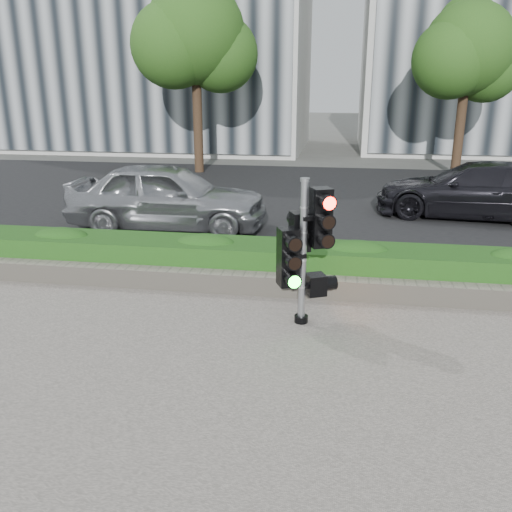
% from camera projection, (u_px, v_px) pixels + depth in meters
% --- Properties ---
extents(ground, '(120.00, 120.00, 0.00)m').
position_uv_depth(ground, '(247.00, 347.00, 7.40)').
color(ground, '#51514C').
rests_on(ground, ground).
extents(sidewalk, '(16.00, 11.00, 0.03)m').
position_uv_depth(sidewalk, '(200.00, 468.00, 5.04)').
color(sidewalk, '#9E9389').
rests_on(sidewalk, ground).
extents(road, '(60.00, 13.00, 0.02)m').
position_uv_depth(road, '(303.00, 198.00, 16.79)').
color(road, black).
rests_on(road, ground).
extents(curb, '(60.00, 0.25, 0.12)m').
position_uv_depth(curb, '(275.00, 268.00, 10.34)').
color(curb, gray).
rests_on(curb, ground).
extents(stone_wall, '(12.00, 0.32, 0.34)m').
position_uv_depth(stone_wall, '(266.00, 284.00, 9.12)').
color(stone_wall, gray).
rests_on(stone_wall, sidewalk).
extents(hedge, '(12.00, 1.00, 0.68)m').
position_uv_depth(hedge, '(271.00, 262.00, 9.68)').
color(hedge, '#327F27').
rests_on(hedge, sidewalk).
extents(building_left, '(16.00, 9.00, 15.00)m').
position_uv_depth(building_left, '(153.00, 0.00, 28.07)').
color(building_left, '#B7B7B2').
rests_on(building_left, ground).
extents(tree_left, '(4.61, 4.03, 7.34)m').
position_uv_depth(tree_left, '(195.00, 37.00, 20.21)').
color(tree_left, black).
rests_on(tree_left, ground).
extents(tree_right, '(4.10, 3.58, 6.53)m').
position_uv_depth(tree_right, '(468.00, 52.00, 19.81)').
color(tree_right, black).
rests_on(tree_right, ground).
extents(traffic_signal, '(0.79, 0.71, 2.16)m').
position_uv_depth(traffic_signal, '(304.00, 245.00, 7.75)').
color(traffic_signal, black).
rests_on(traffic_signal, sidewalk).
extents(car_silver, '(4.80, 2.02, 1.62)m').
position_uv_depth(car_silver, '(167.00, 196.00, 13.02)').
color(car_silver, '#9D9EA4').
rests_on(car_silver, road).
extents(car_dark, '(5.27, 2.78, 1.46)m').
position_uv_depth(car_dark, '(475.00, 190.00, 14.19)').
color(car_dark, black).
rests_on(car_dark, road).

